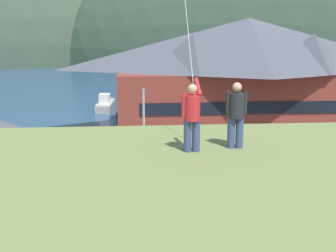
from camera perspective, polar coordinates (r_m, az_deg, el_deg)
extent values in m
plane|color=#66604C|center=(20.14, 1.28, -17.19)|extent=(600.00, 600.00, 0.00)
cube|color=gray|center=(24.53, 0.14, -11.13)|extent=(40.00, 20.00, 0.10)
cube|color=navy|center=(77.93, -2.95, 5.92)|extent=(360.00, 84.00, 0.03)
ellipsoid|color=#334733|center=(137.36, 16.38, 8.68)|extent=(147.99, 68.35, 80.74)
cube|color=brown|center=(41.96, 10.84, 3.51)|extent=(25.35, 11.04, 6.34)
cube|color=black|center=(36.67, 13.09, 2.49)|extent=(21.53, 0.11, 1.10)
pyramid|color=#4C4C56|center=(41.38, 11.19, 11.24)|extent=(26.87, 12.14, 4.95)
pyramid|color=#4C4C56|center=(38.38, 3.55, 10.22)|extent=(6.06, 6.06, 3.46)
pyramid|color=#4C4C56|center=(41.49, 19.58, 9.73)|extent=(6.06, 6.06, 3.46)
cube|color=#70604C|center=(55.09, -5.24, 3.07)|extent=(3.20, 15.55, 0.70)
cube|color=#A8A399|center=(53.29, -8.77, 2.72)|extent=(2.20, 5.90, 0.90)
cube|color=#B7B2A8|center=(53.19, -8.79, 3.28)|extent=(2.14, 5.73, 0.16)
cube|color=silver|center=(52.66, -8.88, 3.87)|extent=(1.40, 1.82, 1.10)
cube|color=silver|center=(52.67, -1.61, 2.75)|extent=(2.68, 6.67, 0.90)
cube|color=white|center=(52.58, -1.61, 3.31)|extent=(2.59, 6.47, 0.16)
cube|color=silver|center=(51.99, -1.54, 3.90)|extent=(1.63, 2.08, 1.10)
cube|color=#9EA3A8|center=(26.90, 18.34, -7.80)|extent=(4.25, 1.91, 0.80)
cube|color=gray|center=(26.70, 18.76, -6.28)|extent=(2.14, 1.65, 0.70)
cube|color=black|center=(26.71, 18.75, -6.35)|extent=(2.18, 1.69, 0.32)
cylinder|color=black|center=(27.40, 14.90, -8.06)|extent=(0.65, 0.24, 0.64)
cylinder|color=black|center=(25.79, 16.12, -9.53)|extent=(0.65, 0.24, 0.64)
cylinder|color=black|center=(28.33, 20.22, -7.73)|extent=(0.65, 0.24, 0.64)
cylinder|color=black|center=(26.78, 21.73, -9.11)|extent=(0.65, 0.24, 0.64)
cube|color=slate|center=(25.25, 5.51, -8.56)|extent=(4.21, 1.81, 0.80)
cube|color=#5B5B5F|center=(24.95, 5.21, -6.98)|extent=(2.10, 1.61, 0.70)
cube|color=black|center=(24.96, 5.21, -7.05)|extent=(2.15, 1.64, 0.32)
cylinder|color=black|center=(24.83, 9.00, -10.06)|extent=(0.64, 0.22, 0.64)
cylinder|color=black|center=(26.48, 8.11, -8.49)|extent=(0.64, 0.22, 0.64)
cylinder|color=black|center=(24.38, 2.63, -10.35)|extent=(0.64, 0.22, 0.64)
cylinder|color=black|center=(26.06, 2.16, -8.73)|extent=(0.64, 0.22, 0.64)
cube|color=#B28923|center=(21.76, 22.08, -13.32)|extent=(4.28, 1.99, 0.80)
cylinder|color=black|center=(22.08, 17.63, -13.69)|extent=(0.65, 0.25, 0.64)
cylinder|color=black|center=(20.63, 19.77, -15.90)|extent=(0.65, 0.25, 0.64)
cylinder|color=black|center=(22.16, -21.41, -13.91)|extent=(0.65, 0.24, 0.64)
cylinder|color=#ADADB2|center=(28.64, -3.39, -0.93)|extent=(0.16, 0.16, 6.10)
cube|color=#4C4C51|center=(28.39, -3.49, 5.02)|extent=(0.24, 0.70, 0.20)
cylinder|color=#384770|center=(10.36, 2.76, -1.43)|extent=(0.20, 0.20, 0.82)
cylinder|color=#384770|center=(10.41, 3.95, -1.38)|extent=(0.20, 0.20, 0.82)
cylinder|color=red|center=(10.22, 3.41, 2.55)|extent=(0.40, 0.40, 0.64)
sphere|color=tan|center=(10.14, 3.45, 5.22)|extent=(0.24, 0.24, 0.24)
cylinder|color=red|center=(10.35, 4.22, 5.49)|extent=(0.15, 0.56, 0.43)
cylinder|color=red|center=(10.16, 2.20, 2.91)|extent=(0.11, 0.11, 0.60)
cylinder|color=#384770|center=(10.80, 8.84, -0.95)|extent=(0.20, 0.20, 0.82)
cylinder|color=#384770|center=(10.84, 9.99, -0.94)|extent=(0.20, 0.20, 0.82)
cylinder|color=#232328|center=(10.67, 9.57, 2.85)|extent=(0.40, 0.40, 0.64)
sphere|color=tan|center=(10.59, 9.67, 5.40)|extent=(0.24, 0.24, 0.24)
cylinder|color=#232328|center=(10.62, 8.41, 3.23)|extent=(0.11, 0.11, 0.60)
cylinder|color=#232328|center=(10.70, 10.74, 3.21)|extent=(0.11, 0.11, 0.60)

